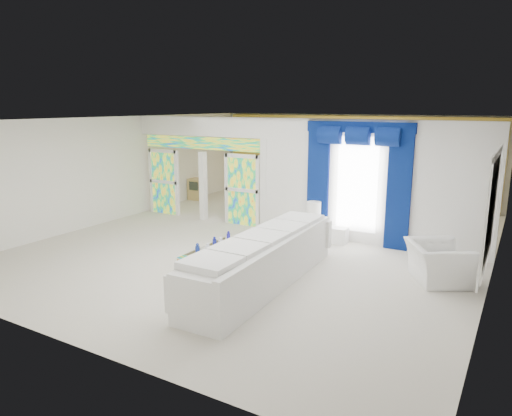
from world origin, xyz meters
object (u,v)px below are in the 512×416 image
Objects in this scene: armchair at (437,263)px; grand_piano at (269,197)px; coffee_table at (214,258)px; console_table at (324,233)px; white_sofa at (264,263)px.

grand_piano is (-5.70, 3.72, 0.08)m from armchair.
coffee_table is 1.51× the size of console_table.
white_sofa reaches higher than armchair.
console_table is 0.64× the size of grand_piano.
white_sofa is at bearing 92.50° from armchair.
grand_piano is at bearing 141.12° from console_table.
coffee_table is 0.97× the size of grand_piano.
console_table is 3.26m from armchair.
armchair is at bearing 19.88° from coffee_table.
grand_piano reaches higher than console_table.
coffee_table reaches higher than console_table.
armchair is 0.64× the size of grand_piano.
coffee_table is at bearing -112.82° from console_table.
console_table is 1.00× the size of armchair.
grand_piano reaches higher than armchair.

